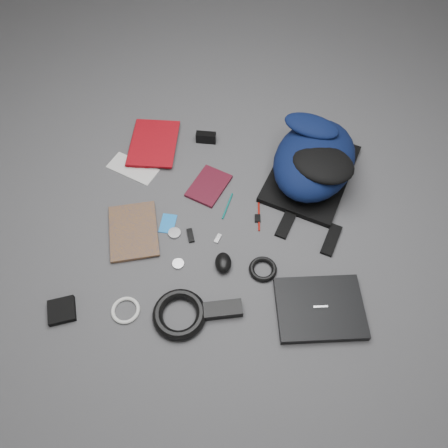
# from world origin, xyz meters

# --- Properties ---
(ground) EXTENTS (4.00, 4.00, 0.00)m
(ground) POSITION_xyz_m (0.00, 0.00, 0.00)
(ground) COLOR #4F4F51
(ground) RESTS_ON ground
(backpack) EXTENTS (0.49, 0.59, 0.21)m
(backpack) POSITION_xyz_m (0.34, 0.32, 0.11)
(backpack) COLOR black
(backpack) RESTS_ON ground
(laptop) EXTENTS (0.35, 0.29, 0.03)m
(laptop) POSITION_xyz_m (0.39, -0.31, 0.02)
(laptop) COLOR black
(laptop) RESTS_ON ground
(textbook_red) EXTENTS (0.23, 0.30, 0.03)m
(textbook_red) POSITION_xyz_m (-0.49, 0.39, 0.02)
(textbook_red) COLOR maroon
(textbook_red) RESTS_ON ground
(comic_book) EXTENTS (0.26, 0.31, 0.02)m
(comic_book) POSITION_xyz_m (-0.45, -0.10, 0.01)
(comic_book) COLOR #B9720D
(comic_book) RESTS_ON ground
(envelope) EXTENTS (0.24, 0.17, 0.00)m
(envelope) POSITION_xyz_m (-0.44, 0.25, 0.00)
(envelope) COLOR silver
(envelope) RESTS_ON ground
(dvd_case) EXTENTS (0.19, 0.22, 0.01)m
(dvd_case) POSITION_xyz_m (-0.09, 0.19, 0.01)
(dvd_case) COLOR #3C0B15
(dvd_case) RESTS_ON ground
(compact_camera) EXTENTS (0.09, 0.04, 0.05)m
(compact_camera) POSITION_xyz_m (-0.14, 0.46, 0.03)
(compact_camera) COLOR black
(compact_camera) RESTS_ON ground
(sticker_disc) EXTENTS (0.10, 0.10, 0.00)m
(sticker_disc) POSITION_xyz_m (-0.09, 0.23, 0.00)
(sticker_disc) COLOR white
(sticker_disc) RESTS_ON ground
(pen_teal) EXTENTS (0.03, 0.13, 0.01)m
(pen_teal) POSITION_xyz_m (0.00, 0.10, 0.00)
(pen_teal) COLOR #0A625C
(pen_teal) RESTS_ON ground
(pen_red) EXTENTS (0.02, 0.14, 0.01)m
(pen_red) POSITION_xyz_m (0.14, 0.07, 0.00)
(pen_red) COLOR maroon
(pen_red) RESTS_ON ground
(id_badge) EXTENTS (0.06, 0.09, 0.00)m
(id_badge) POSITION_xyz_m (-0.23, -0.02, 0.00)
(id_badge) COLOR blue
(id_badge) RESTS_ON ground
(usb_black) EXTENTS (0.04, 0.07, 0.01)m
(usb_black) POSITION_xyz_m (-0.13, -0.06, 0.01)
(usb_black) COLOR black
(usb_black) RESTS_ON ground
(usb_silver) EXTENTS (0.03, 0.05, 0.01)m
(usb_silver) POSITION_xyz_m (-0.02, -0.06, 0.00)
(usb_silver) COLOR #BBBBBE
(usb_silver) RESTS_ON ground
(key_fob) EXTENTS (0.03, 0.04, 0.01)m
(key_fob) POSITION_xyz_m (0.13, 0.05, 0.01)
(key_fob) COLOR black
(key_fob) RESTS_ON ground
(mouse) EXTENTS (0.08, 0.10, 0.05)m
(mouse) POSITION_xyz_m (0.02, -0.18, 0.02)
(mouse) COLOR black
(mouse) RESTS_ON ground
(headphone_left) EXTENTS (0.05, 0.05, 0.01)m
(headphone_left) POSITION_xyz_m (-0.19, -0.06, 0.01)
(headphone_left) COLOR #A6A6A8
(headphone_left) RESTS_ON ground
(headphone_right) EXTENTS (0.05, 0.05, 0.01)m
(headphone_right) POSITION_xyz_m (-0.15, -0.20, 0.01)
(headphone_right) COLOR #B2B2B4
(headphone_right) RESTS_ON ground
(cable_coil) EXTENTS (0.11, 0.11, 0.02)m
(cable_coil) POSITION_xyz_m (0.17, -0.18, 0.01)
(cable_coil) COLOR black
(cable_coil) RESTS_ON ground
(power_brick) EXTENTS (0.15, 0.09, 0.03)m
(power_brick) POSITION_xyz_m (0.04, -0.36, 0.02)
(power_brick) COLOR black
(power_brick) RESTS_ON ground
(power_cord_coil) EXTENTS (0.25, 0.25, 0.04)m
(power_cord_coil) POSITION_xyz_m (-0.11, -0.40, 0.02)
(power_cord_coil) COLOR black
(power_cord_coil) RESTS_ON ground
(pouch) EXTENTS (0.12, 0.12, 0.02)m
(pouch) POSITION_xyz_m (-0.53, -0.44, 0.01)
(pouch) COLOR black
(pouch) RESTS_ON ground
(white_cable_coil) EXTENTS (0.11, 0.11, 0.01)m
(white_cable_coil) POSITION_xyz_m (-0.31, -0.41, 0.01)
(white_cable_coil) COLOR silver
(white_cable_coil) RESTS_ON ground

